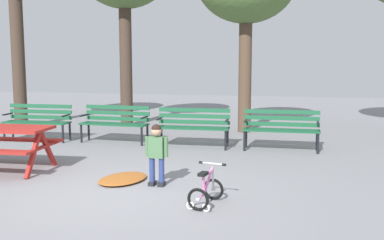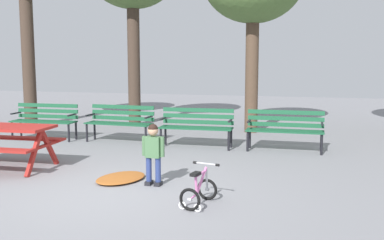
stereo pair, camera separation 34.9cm
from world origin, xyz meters
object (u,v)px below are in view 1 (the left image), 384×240
Objects in this scene: park_bench_far_right at (281,126)px; child_standing at (157,150)px; park_bench_left at (115,121)px; park_bench_far_left at (38,119)px; park_bench_right at (193,124)px; kids_bicycle at (206,191)px.

park_bench_far_right is 1.68× the size of child_standing.
park_bench_left is 1.70× the size of child_standing.
park_bench_far_left is 1.69× the size of child_standing.
park_bench_left and park_bench_right have the same top height.
child_standing reaches higher than park_bench_far_right.
park_bench_far_right is at bearing -1.66° from park_bench_left.
park_bench_far_left is 3.80m from park_bench_right.
park_bench_far_left reaches higher than kids_bicycle.
park_bench_left is at bearing 4.01° from park_bench_far_left.
park_bench_far_left is 1.00× the size of park_bench_right.
kids_bicycle is (-0.86, -4.00, -0.31)m from park_bench_far_right.
park_bench_left reaches higher than kids_bicycle.
park_bench_far_right is at bearing 2.03° from park_bench_right.
park_bench_left is at bearing 125.49° from kids_bicycle.
park_bench_far_right is 3.69m from child_standing.
park_bench_far_left is 5.70m from park_bench_far_right.
park_bench_right is at bearing -177.97° from park_bench_far_right.
park_bench_far_right is (1.90, 0.07, 0.00)m from park_bench_right.
park_bench_right is 2.64× the size of kids_bicycle.
park_bench_far_left is at bearing 140.76° from child_standing.
park_bench_far_right is at bearing 61.16° from child_standing.
park_bench_far_right is (5.70, 0.02, 0.00)m from park_bench_far_left.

